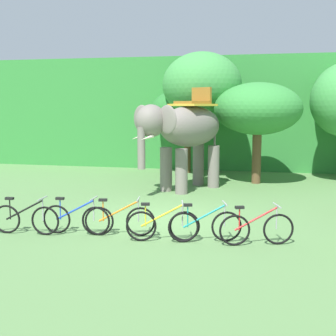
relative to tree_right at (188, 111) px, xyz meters
The scene contains 12 objects.
ground_plane 9.37m from the tree_right, 84.58° to the right, with size 80.00×80.00×0.00m, color #567F47.
foliage_hedge 4.09m from the tree_right, 78.11° to the left, with size 36.00×6.00×5.44m, color #338438.
tree_right is the anchor object (origin of this frame).
tree_center_right 1.90m from the tree_right, 56.91° to the right, with size 3.36×3.36×5.36m.
tree_center_left 3.95m from the tree_right, 35.47° to the right, with size 3.47×3.47×4.02m.
elephant 4.51m from the tree_right, 81.43° to the right, with size 3.27×4.03×3.78m.
bike_black 11.43m from the tree_right, 100.52° to the right, with size 1.71×0.52×0.92m.
bike_blue 11.03m from the tree_right, 94.48° to the right, with size 1.71×0.52×0.92m.
bike_orange 10.89m from the tree_right, 88.73° to the right, with size 1.70×0.52×0.92m.
bike_yellow 11.17m from the tree_right, 82.90° to the right, with size 1.68×0.56×0.92m.
bike_teal 11.19m from the tree_right, 77.81° to the right, with size 1.65×0.65×0.92m.
bike_red 11.47m from the tree_right, 71.97° to the right, with size 1.64×0.67×0.92m.
Camera 1 is at (2.84, -11.89, 3.12)m, focal length 48.84 mm.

